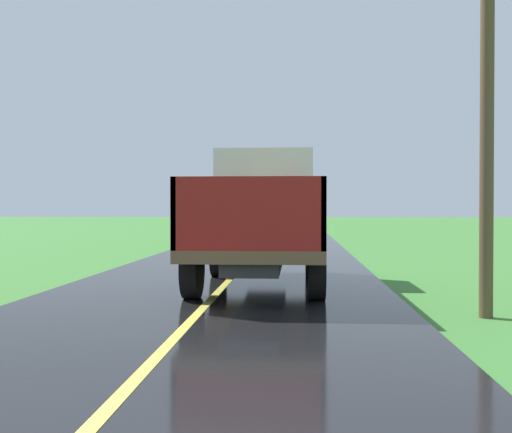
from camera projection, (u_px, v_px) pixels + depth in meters
banana_truck_near at (262, 214)px, 12.70m from camera, size 2.38×5.82×2.80m
utility_pole_roadside at (487, 72)px, 8.90m from camera, size 2.26×0.20×6.58m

